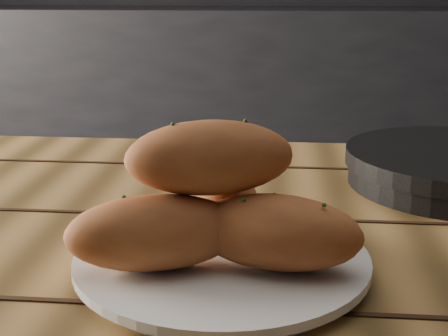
% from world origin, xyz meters
% --- Properties ---
extents(counter, '(2.80, 0.60, 0.90)m').
position_xyz_m(counter, '(0.00, 1.70, 0.45)').
color(counter, black).
rests_on(counter, ground).
extents(plate, '(0.26, 0.26, 0.02)m').
position_xyz_m(plate, '(0.14, -0.58, 0.76)').
color(plate, silver).
rests_on(plate, table).
extents(bread_rolls, '(0.25, 0.21, 0.12)m').
position_xyz_m(bread_rolls, '(0.14, -0.58, 0.81)').
color(bread_rolls, '#B36231').
rests_on(bread_rolls, plate).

